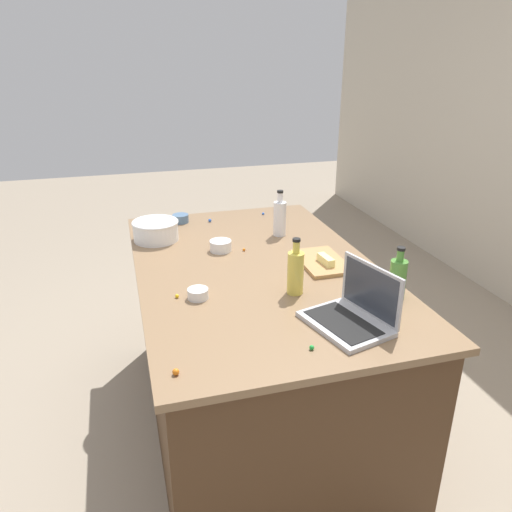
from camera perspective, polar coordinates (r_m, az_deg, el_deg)
ground_plane at (r=2.80m, az=0.00°, el=-18.25°), size 12.00×12.00×0.00m
island_counter at (r=2.53m, az=0.00°, el=-10.49°), size 1.74×1.09×0.90m
laptop at (r=1.86m, az=11.13°, el=-6.35°), size 0.36×0.30×0.22m
mixing_bowl_large at (r=2.66m, az=-11.43°, el=2.93°), size 0.24×0.24×0.11m
bottle_olive at (r=2.06m, az=15.94°, el=-2.45°), size 0.07×0.07×0.22m
bottle_oil at (r=2.03m, az=4.55°, el=-1.79°), size 0.07×0.07×0.24m
bottle_vinegar at (r=2.66m, az=2.74°, el=4.43°), size 0.07×0.07×0.25m
cutting_board at (r=2.35m, az=7.56°, el=-0.65°), size 0.32×0.20×0.02m
butter_stick_left at (r=2.31m, az=8.01°, el=-0.45°), size 0.11×0.05×0.04m
ramekin_small at (r=2.92m, az=-8.65°, el=4.28°), size 0.09×0.09×0.05m
ramekin_medium at (r=2.02m, az=-6.68°, el=-4.32°), size 0.08×0.08×0.04m
ramekin_wide at (r=2.48m, az=-4.08°, el=1.18°), size 0.11×0.11×0.05m
candy_0 at (r=2.49m, az=-3.46°, el=0.83°), size 0.01×0.01×0.01m
candy_1 at (r=2.91m, az=-5.31°, el=4.10°), size 0.02×0.02×0.02m
candy_3 at (r=2.48m, az=-1.39°, el=0.74°), size 0.01×0.01×0.01m
candy_4 at (r=2.04m, az=-9.05°, el=-4.56°), size 0.02×0.02×0.02m
candy_5 at (r=1.60m, az=-9.18°, el=-12.99°), size 0.02×0.02×0.02m
candy_6 at (r=3.03m, az=0.83°, el=4.89°), size 0.01×0.01×0.01m
candy_7 at (r=1.70m, az=6.41°, el=-10.39°), size 0.02×0.02×0.02m
candy_8 at (r=2.61m, az=-12.12°, el=1.38°), size 0.02×0.02×0.02m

